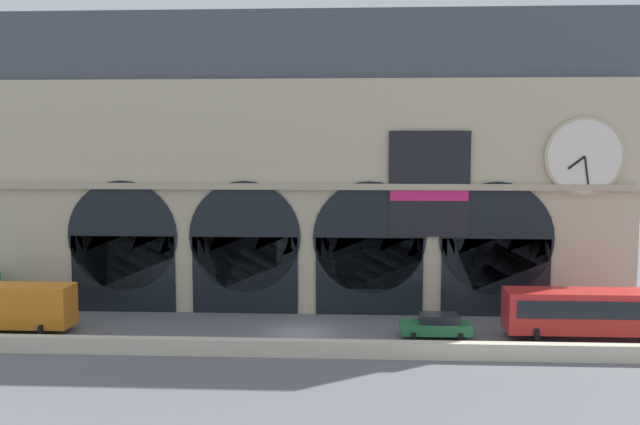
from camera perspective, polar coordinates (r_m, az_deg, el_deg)
ground_plane at (r=45.32m, az=-1.55°, el=-9.94°), size 200.00×200.00×0.00m
quay_parapet_wall at (r=40.42m, az=-2.13°, el=-11.19°), size 90.00×0.70×0.98m
station_building at (r=51.06m, az=-0.87°, el=3.78°), size 46.45×5.27×21.68m
box_truck_west at (r=49.19m, az=-23.90°, el=-7.14°), size 7.50×2.91×3.12m
car_mideast at (r=44.54m, az=9.63°, el=-9.23°), size 4.40×2.22×1.55m
bus_east at (r=46.66m, az=21.79°, el=-7.64°), size 11.00×3.25×3.10m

